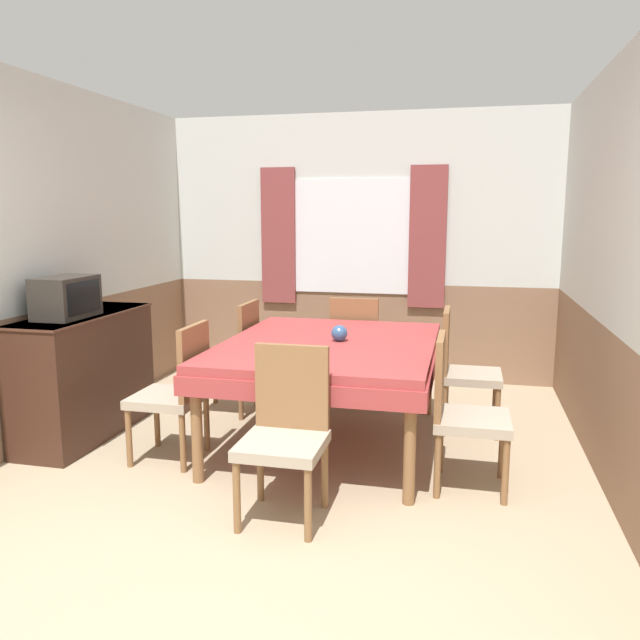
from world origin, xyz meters
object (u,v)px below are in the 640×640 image
chair_left_far (235,354)px  vase (339,333)px  chair_left_near (177,389)px  dining_table (329,355)px  chair_head_window (356,345)px  chair_right_far (462,366)px  sideboard (85,374)px  tv (66,297)px  chair_right_near (461,408)px  chair_head_near (286,428)px

chair_left_far → vase: size_ratio=8.11×
chair_left_near → vase: 1.17m
dining_table → chair_head_window: chair_head_window is taller
chair_right_far → sideboard: size_ratio=0.74×
tv → vase: size_ratio=3.94×
chair_right_far → chair_head_window: 1.08m
chair_left_far → chair_right_far: (1.84, 0.00, 0.00)m
dining_table → chair_head_window: (-0.00, 1.10, -0.16)m
chair_left_far → vase: (0.98, -0.51, 0.32)m
chair_right_far → chair_left_far: bearing=-90.0°
sideboard → vase: (1.87, 0.26, 0.34)m
dining_table → chair_right_far: size_ratio=1.99×
chair_right_near → tv: (-2.72, 0.13, 0.57)m
chair_head_window → tv: (-1.80, -1.50, 0.57)m
chair_left_near → vase: bearing=-60.8°
chair_right_far → tv: size_ratio=2.06×
chair_right_near → chair_right_far: size_ratio=1.00×
chair_left_far → sideboard: 1.17m
chair_left_far → tv: size_ratio=2.06×
tv → vase: tv is taller
chair_right_near → chair_head_near: same height
chair_left_far → chair_head_near: bearing=-150.6°
chair_right_near → sideboard: (-2.72, 0.29, -0.03)m
chair_head_near → chair_head_window: same height
sideboard → vase: bearing=7.8°
chair_head_near → sideboard: chair_head_near is taller
chair_head_window → vase: bearing=-86.5°
chair_left_far → chair_right_far: same height
chair_right_near → chair_left_near: (-1.84, 0.00, 0.00)m
chair_right_near → chair_head_window: (-0.92, 1.63, 0.00)m
chair_left_far → sideboard: bearing=130.7°
chair_left_near → sideboard: (-0.88, 0.29, -0.03)m
chair_left_far → dining_table: bearing=-119.9°
chair_left_near → chair_head_near: bearing=-122.0°
sideboard → tv: 0.62m
chair_right_near → chair_left_far: (-1.84, 1.06, 0.00)m
dining_table → chair_left_far: size_ratio=1.99×
dining_table → chair_right_near: size_ratio=1.99×
chair_left_near → chair_head_window: same height
chair_head_near → tv: size_ratio=2.06×
chair_left_far → chair_head_near: 1.87m
sideboard → dining_table: bearing=7.4°
chair_left_far → chair_left_near: 1.06m
dining_table → chair_left_far: bearing=150.1°
chair_right_far → vase: (-0.85, -0.51, 0.32)m
chair_right_far → sideboard: (-2.72, -0.76, -0.03)m
sideboard → chair_head_window: bearing=36.5°
sideboard → chair_left_far: bearing=40.7°
chair_left_far → tv: 1.40m
dining_table → chair_left_near: 1.07m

